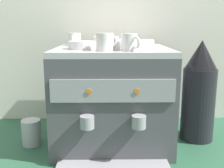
# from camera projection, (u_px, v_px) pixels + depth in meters

# --- Properties ---
(ground_plane) EXTENTS (4.00, 4.00, 0.00)m
(ground_plane) POSITION_uv_depth(u_px,v_px,m) (112.00, 140.00, 1.34)
(ground_plane) COLOR #28563D
(tiled_backsplash_wall) EXTENTS (2.80, 0.03, 1.06)m
(tiled_backsplash_wall) POSITION_uv_depth(u_px,v_px,m) (111.00, 31.00, 1.56)
(tiled_backsplash_wall) COLOR silver
(tiled_backsplash_wall) RESTS_ON ground_plane
(espresso_machine) EXTENTS (0.52, 0.59, 0.46)m
(espresso_machine) POSITION_uv_depth(u_px,v_px,m) (112.00, 96.00, 1.29)
(espresso_machine) COLOR #4C4C51
(espresso_machine) RESTS_ON ground_plane
(ceramic_cup_0) EXTENTS (0.07, 0.09, 0.07)m
(ceramic_cup_0) POSITION_uv_depth(u_px,v_px,m) (130.00, 42.00, 1.08)
(ceramic_cup_0) COLOR white
(ceramic_cup_0) RESTS_ON espresso_machine
(ceramic_cup_1) EXTENTS (0.09, 0.09, 0.07)m
(ceramic_cup_1) POSITION_uv_depth(u_px,v_px,m) (105.00, 42.00, 1.08)
(ceramic_cup_1) COLOR white
(ceramic_cup_1) RESTS_ON espresso_machine
(ceramic_cup_2) EXTENTS (0.07, 0.10, 0.06)m
(ceramic_cup_2) POSITION_uv_depth(u_px,v_px,m) (75.00, 39.00, 1.39)
(ceramic_cup_2) COLOR white
(ceramic_cup_2) RESTS_ON espresso_machine
(ceramic_bowl_0) EXTENTS (0.12, 0.12, 0.03)m
(ceramic_bowl_0) POSITION_uv_depth(u_px,v_px,m) (142.00, 43.00, 1.32)
(ceramic_bowl_0) COLOR white
(ceramic_bowl_0) RESTS_ON espresso_machine
(ceramic_bowl_1) EXTENTS (0.12, 0.12, 0.04)m
(ceramic_bowl_1) POSITION_uv_depth(u_px,v_px,m) (115.00, 44.00, 1.18)
(ceramic_bowl_1) COLOR white
(ceramic_bowl_1) RESTS_ON espresso_machine
(ceramic_bowl_2) EXTENTS (0.12, 0.12, 0.03)m
(ceramic_bowl_2) POSITION_uv_depth(u_px,v_px,m) (82.00, 45.00, 1.17)
(ceramic_bowl_2) COLOR white
(ceramic_bowl_2) RESTS_ON espresso_machine
(ceramic_bowl_3) EXTENTS (0.13, 0.13, 0.04)m
(ceramic_bowl_3) POSITION_uv_depth(u_px,v_px,m) (106.00, 41.00, 1.37)
(ceramic_bowl_3) COLOR white
(ceramic_bowl_3) RESTS_ON espresso_machine
(coffee_grinder) EXTENTS (0.16, 0.16, 0.49)m
(coffee_grinder) POSITION_uv_depth(u_px,v_px,m) (199.00, 92.00, 1.32)
(coffee_grinder) COLOR black
(coffee_grinder) RESTS_ON ground_plane
(milk_pitcher) EXTENTS (0.09, 0.09, 0.12)m
(milk_pitcher) POSITION_uv_depth(u_px,v_px,m) (31.00, 132.00, 1.28)
(milk_pitcher) COLOR #B7B7BC
(milk_pitcher) RESTS_ON ground_plane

